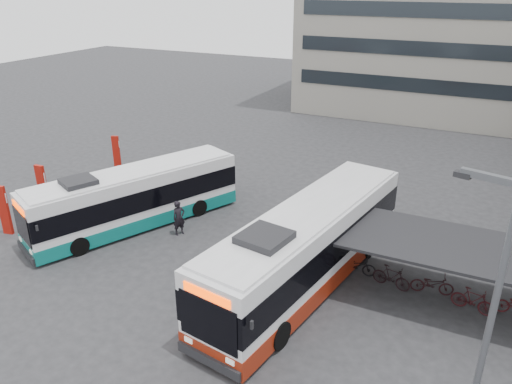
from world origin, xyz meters
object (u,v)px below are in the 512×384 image
at_px(bus_teal, 135,198).
at_px(lamp_post, 486,321).
at_px(pedestrian, 179,218).
at_px(bus_main, 307,247).

height_order(bus_teal, lamp_post, lamp_post).
height_order(pedestrian, lamp_post, lamp_post).
xyz_separation_m(bus_main, bus_teal, (-9.92, 1.23, -0.21)).
xyz_separation_m(bus_teal, lamp_post, (16.59, -7.55, 3.18)).
height_order(bus_teal, pedestrian, bus_teal).
distance_m(bus_teal, pedestrian, 2.66).
distance_m(bus_main, bus_teal, 10.00).
bearing_deg(pedestrian, bus_main, -72.30).
distance_m(pedestrian, lamp_post, 16.41).
bearing_deg(bus_main, lamp_post, -34.24).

